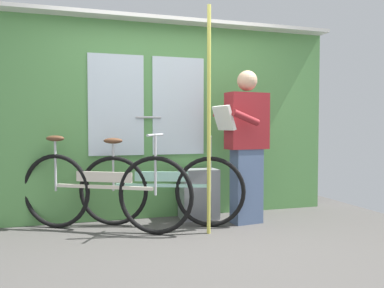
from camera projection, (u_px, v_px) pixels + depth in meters
ground_plane at (200, 252)px, 3.34m from camera, size 5.03×4.21×0.04m
train_door_wall at (164, 115)px, 4.52m from camera, size 4.03×0.28×2.23m
bicycle_near_door at (161, 189)px, 4.11m from camera, size 1.64×0.71×0.94m
bicycle_leaning_behind at (103, 191)px, 3.92m from camera, size 1.59×0.96×0.97m
passenger_reading_newspaper at (246, 143)px, 4.22m from camera, size 0.59×0.51×1.63m
trash_bin_by_wall at (199, 194)px, 4.46m from camera, size 0.41×0.28×0.56m
handrail_pole at (209, 120)px, 3.80m from camera, size 0.04×0.04×2.19m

